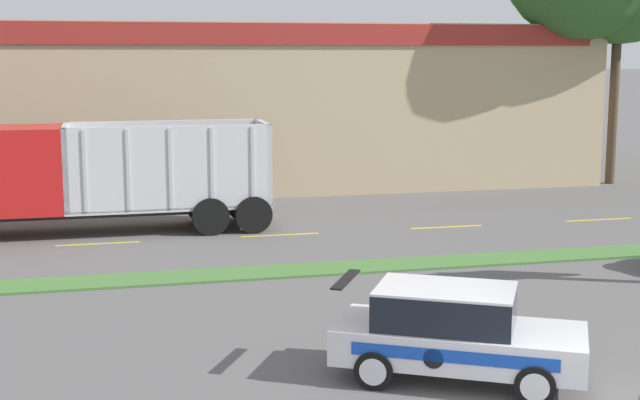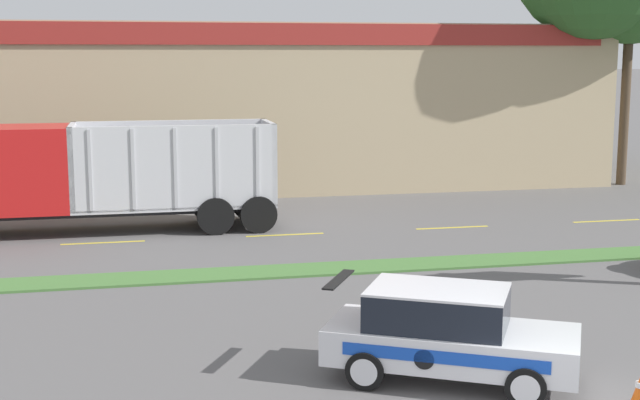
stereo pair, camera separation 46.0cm
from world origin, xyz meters
name	(u,v)px [view 1 (the left image)]	position (x,y,z in m)	size (l,w,h in m)	color
grass_verge	(353,267)	(0.00, 11.09, 0.03)	(120.00, 1.31, 0.06)	#477538
centre_line_3	(98,244)	(-6.38, 15.75, 0.00)	(2.40, 0.14, 0.01)	yellow
centre_line_4	(280,235)	(-0.98, 15.75, 0.00)	(2.40, 0.14, 0.01)	yellow
centre_line_5	(446,227)	(4.42, 15.75, 0.00)	(2.40, 0.14, 0.01)	yellow
centre_line_6	(599,220)	(9.82, 15.75, 0.00)	(2.40, 0.14, 0.01)	yellow
dump_truck_lead	(48,180)	(-7.79, 17.45, 1.69)	(11.47, 2.68, 3.34)	black
rally_car	(454,332)	(-0.47, 3.10, 0.82)	(4.47, 3.54, 1.61)	white
store_building_backdrop	(183,104)	(-2.72, 28.74, 3.32)	(33.55, 12.10, 6.64)	tan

